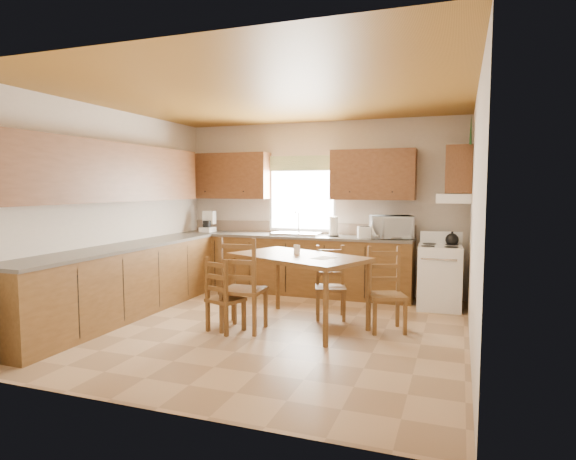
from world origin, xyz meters
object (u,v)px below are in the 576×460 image
(microwave, at_px, (391,227))
(chair_near_left, at_px, (226,294))
(dining_table, at_px, (298,290))
(chair_far_right, at_px, (387,290))
(chair_near_right, at_px, (244,284))
(chair_far_left, at_px, (331,283))
(stove, at_px, (439,278))

(microwave, distance_m, chair_near_left, 2.80)
(dining_table, height_order, chair_far_right, chair_far_right)
(dining_table, bearing_deg, chair_near_right, -119.83)
(microwave, xyz_separation_m, chair_near_left, (-1.58, -2.21, -0.65))
(dining_table, relative_size, chair_near_right, 1.46)
(chair_near_left, distance_m, chair_far_left, 1.38)
(stove, xyz_separation_m, microwave, (-0.70, 0.27, 0.66))
(chair_near_right, relative_size, chair_far_right, 1.13)
(stove, relative_size, microwave, 1.54)
(stove, relative_size, chair_near_right, 0.78)
(chair_near_left, xyz_separation_m, chair_far_left, (1.00, 0.94, 0.02))
(chair_near_left, relative_size, chair_near_right, 0.79)
(chair_near_left, xyz_separation_m, chair_far_right, (1.76, 0.63, 0.05))
(stove, xyz_separation_m, chair_far_left, (-1.28, -1.00, 0.03))
(stove, relative_size, dining_table, 0.53)
(stove, distance_m, chair_far_right, 1.41)
(dining_table, relative_size, chair_far_right, 1.65)
(chair_near_right, xyz_separation_m, chair_far_right, (1.57, 0.53, -0.06))
(chair_near_left, bearing_deg, chair_far_left, -117.98)
(chair_near_left, relative_size, chair_far_right, 0.89)
(stove, height_order, chair_near_right, chair_near_right)
(microwave, height_order, chair_near_right, microwave)
(chair_near_right, distance_m, chair_far_left, 1.18)
(chair_near_left, bearing_deg, dining_table, -126.41)
(chair_near_left, height_order, chair_far_left, chair_far_left)
(dining_table, distance_m, chair_far_left, 0.53)
(microwave, bearing_deg, stove, -37.70)
(stove, bearing_deg, microwave, 156.07)
(dining_table, bearing_deg, chair_far_right, 30.67)
(chair_far_right, bearing_deg, dining_table, 165.22)
(microwave, relative_size, dining_table, 0.35)
(stove, bearing_deg, chair_far_right, -115.00)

